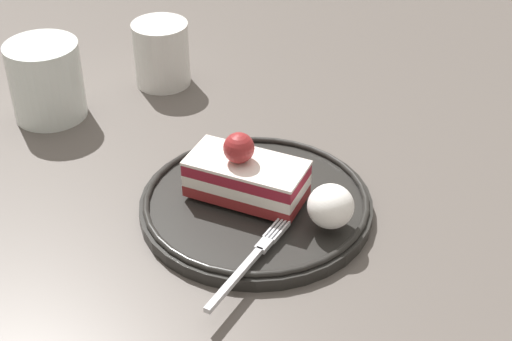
{
  "coord_description": "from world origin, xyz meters",
  "views": [
    {
      "loc": [
        0.1,
        0.59,
        0.45
      ],
      "look_at": [
        -0.01,
        0.02,
        0.05
      ],
      "focal_mm": 53.98,
      "sensor_mm": 36.0,
      "label": 1
    }
  ],
  "objects_px": {
    "whipped_cream_dollop": "(331,206)",
    "fork": "(251,260)",
    "cake_slice": "(246,175)",
    "dessert_plate": "(256,204)",
    "drink_glass_near": "(162,57)",
    "drink_glass_far": "(47,85)"
  },
  "relations": [
    {
      "from": "whipped_cream_dollop",
      "to": "fork",
      "type": "relative_size",
      "value": 0.41
    },
    {
      "from": "cake_slice",
      "to": "fork",
      "type": "relative_size",
      "value": 1.17
    },
    {
      "from": "dessert_plate",
      "to": "drink_glass_near",
      "type": "distance_m",
      "value": 0.28
    },
    {
      "from": "dessert_plate",
      "to": "drink_glass_far",
      "type": "bearing_deg",
      "value": -48.72
    },
    {
      "from": "dessert_plate",
      "to": "fork",
      "type": "distance_m",
      "value": 0.09
    },
    {
      "from": "cake_slice",
      "to": "fork",
      "type": "distance_m",
      "value": 0.1
    },
    {
      "from": "drink_glass_far",
      "to": "dessert_plate",
      "type": "bearing_deg",
      "value": 131.28
    },
    {
      "from": "cake_slice",
      "to": "drink_glass_near",
      "type": "xyz_separation_m",
      "value": [
        0.05,
        -0.27,
        -0.01
      ]
    },
    {
      "from": "dessert_plate",
      "to": "fork",
      "type": "bearing_deg",
      "value": 76.11
    },
    {
      "from": "dessert_plate",
      "to": "drink_glass_near",
      "type": "bearing_deg",
      "value": -77.35
    },
    {
      "from": "cake_slice",
      "to": "fork",
      "type": "height_order",
      "value": "cake_slice"
    },
    {
      "from": "drink_glass_near",
      "to": "drink_glass_far",
      "type": "distance_m",
      "value": 0.14
    },
    {
      "from": "cake_slice",
      "to": "drink_glass_near",
      "type": "distance_m",
      "value": 0.27
    },
    {
      "from": "whipped_cream_dollop",
      "to": "drink_glass_near",
      "type": "height_order",
      "value": "drink_glass_near"
    },
    {
      "from": "dessert_plate",
      "to": "whipped_cream_dollop",
      "type": "height_order",
      "value": "whipped_cream_dollop"
    },
    {
      "from": "fork",
      "to": "drink_glass_far",
      "type": "height_order",
      "value": "drink_glass_far"
    },
    {
      "from": "cake_slice",
      "to": "whipped_cream_dollop",
      "type": "relative_size",
      "value": 2.88
    },
    {
      "from": "fork",
      "to": "drink_glass_near",
      "type": "height_order",
      "value": "drink_glass_near"
    },
    {
      "from": "dessert_plate",
      "to": "drink_glass_far",
      "type": "distance_m",
      "value": 0.29
    },
    {
      "from": "dessert_plate",
      "to": "whipped_cream_dollop",
      "type": "relative_size",
      "value": 5.27
    },
    {
      "from": "dessert_plate",
      "to": "fork",
      "type": "height_order",
      "value": "fork"
    },
    {
      "from": "dessert_plate",
      "to": "drink_glass_near",
      "type": "xyz_separation_m",
      "value": [
        0.06,
        -0.27,
        0.03
      ]
    }
  ]
}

